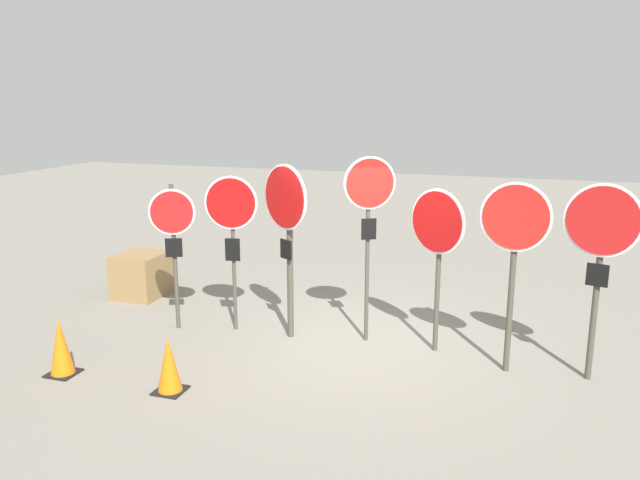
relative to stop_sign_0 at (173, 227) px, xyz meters
The scene contains 11 objects.
ground_plane 3.23m from the stop_sign_0, ahead, with size 40.00×40.00×0.00m, color gray.
stop_sign_0 is the anchor object (origin of this frame).
stop_sign_1 0.89m from the stop_sign_0, 14.36° to the left, with size 0.76×0.20×2.33m.
stop_sign_2 1.72m from the stop_sign_0, ahead, with size 0.80×0.50×2.53m.
stop_sign_3 2.89m from the stop_sign_0, ahead, with size 0.64×0.38×2.65m.
stop_sign_4 3.80m from the stop_sign_0, ahead, with size 0.76×0.47×2.26m.
stop_sign_5 4.76m from the stop_sign_0, ahead, with size 0.85×0.18×2.44m.
stop_sign_6 5.73m from the stop_sign_0, ahead, with size 0.86×0.24×2.46m.
traffic_cone_0 2.42m from the stop_sign_0, 61.93° to the right, with size 0.35×0.35×0.69m.
traffic_cone_1 2.27m from the stop_sign_0, 106.95° to the right, with size 0.36×0.36×0.74m.
storage_crate 2.23m from the stop_sign_0, 139.62° to the left, with size 0.76×0.86×0.76m.
Camera 1 is at (1.98, -7.97, 3.43)m, focal length 35.00 mm.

